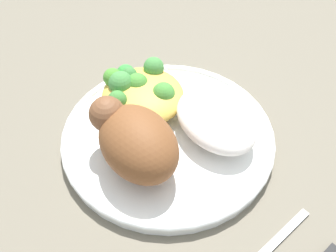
{
  "coord_description": "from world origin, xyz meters",
  "views": [
    {
      "loc": [
        -0.25,
        0.17,
        0.36
      ],
      "look_at": [
        0.0,
        0.0,
        0.03
      ],
      "focal_mm": 42.71,
      "sensor_mm": 36.0,
      "label": 1
    }
  ],
  "objects_px": {
    "roasted_chicken": "(135,140)",
    "mac_cheese_with_broccoli": "(139,92)",
    "plate": "(168,136)",
    "rice_pile": "(216,120)"
  },
  "relations": [
    {
      "from": "roasted_chicken",
      "to": "rice_pile",
      "type": "distance_m",
      "value": 0.1
    },
    {
      "from": "plate",
      "to": "rice_pile",
      "type": "height_order",
      "value": "rice_pile"
    },
    {
      "from": "plate",
      "to": "mac_cheese_with_broccoli",
      "type": "relative_size",
      "value": 2.44
    },
    {
      "from": "roasted_chicken",
      "to": "mac_cheese_with_broccoli",
      "type": "xyz_separation_m",
      "value": [
        0.07,
        -0.05,
        -0.02
      ]
    },
    {
      "from": "roasted_chicken",
      "to": "mac_cheese_with_broccoli",
      "type": "height_order",
      "value": "roasted_chicken"
    },
    {
      "from": "plate",
      "to": "roasted_chicken",
      "type": "xyz_separation_m",
      "value": [
        -0.02,
        0.05,
        0.04
      ]
    },
    {
      "from": "plate",
      "to": "mac_cheese_with_broccoli",
      "type": "xyz_separation_m",
      "value": [
        0.06,
        0.0,
        0.03
      ]
    },
    {
      "from": "plate",
      "to": "rice_pile",
      "type": "distance_m",
      "value": 0.06
    },
    {
      "from": "plate",
      "to": "roasted_chicken",
      "type": "relative_size",
      "value": 2.19
    },
    {
      "from": "roasted_chicken",
      "to": "rice_pile",
      "type": "xyz_separation_m",
      "value": [
        -0.01,
        -0.1,
        -0.02
      ]
    }
  ]
}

